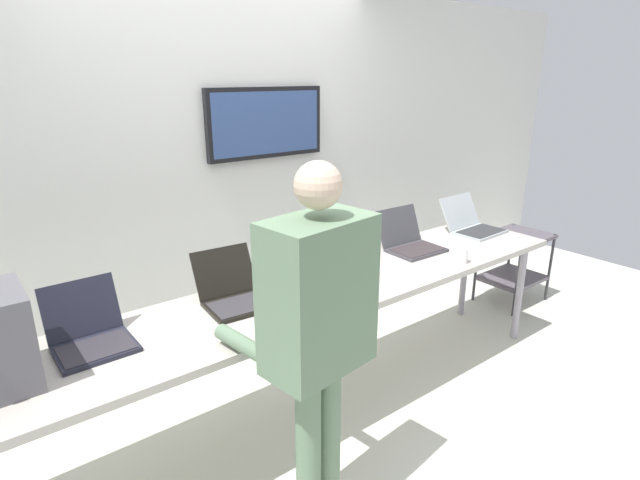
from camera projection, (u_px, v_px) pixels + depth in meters
name	position (u px, v px, depth m)	size (l,w,h in m)	color
ground	(319.00, 409.00, 3.09)	(8.00, 8.00, 0.04)	beige
back_wall	(222.00, 172.00, 3.53)	(8.00, 0.11, 2.56)	silver
workbench	(319.00, 295.00, 2.85)	(3.63, 0.70, 0.80)	#B6AEA4
laptop_station_0	(90.00, 333.00, 2.22)	(0.32, 0.35, 0.26)	#1F202D
laptop_station_1	(234.00, 292.00, 2.63)	(0.36, 0.41, 0.26)	black
laptop_station_2	(333.00, 265.00, 3.00)	(0.35, 0.35, 0.25)	#242728
laptop_station_3	(410.00, 241.00, 3.44)	(0.37, 0.38, 0.26)	#3D3C41
laptop_station_4	(472.00, 224.00, 3.83)	(0.39, 0.40, 0.25)	#AAB2B5
person	(317.00, 322.00, 2.02)	(0.49, 0.63, 1.65)	slate
coffee_mug	(462.00, 256.00, 3.19)	(0.07, 0.07, 0.10)	white
paper_sheet	(305.00, 309.00, 2.58)	(0.22, 0.30, 0.00)	white
storage_cart	(514.00, 257.00, 4.42)	(0.56, 0.44, 0.62)	#534B54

